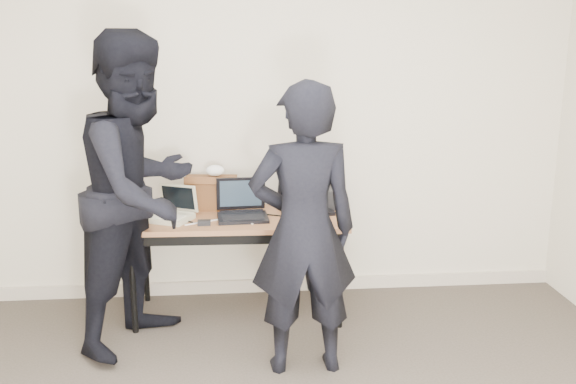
{
  "coord_description": "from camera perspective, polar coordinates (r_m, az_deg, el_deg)",
  "views": [
    {
      "loc": [
        -0.26,
        -2.43,
        1.95
      ],
      "look_at": [
        0.1,
        1.6,
        0.95
      ],
      "focal_mm": 40.0,
      "sensor_mm": 36.0,
      "label": 1
    }
  ],
  "objects": [
    {
      "name": "tissue",
      "position": [
        4.6,
        -6.51,
        1.92
      ],
      "size": [
        0.14,
        0.11,
        0.08
      ],
      "primitive_type": "ellipsoid",
      "rotation": [
        0.0,
        0.0,
        0.08
      ],
      "color": "white",
      "rests_on": "leather_satchel"
    },
    {
      "name": "laptop_center",
      "position": [
        4.43,
        -4.11,
        -1.49
      ],
      "size": [
        0.36,
        0.35,
        0.26
      ],
      "rotation": [
        0.0,
        0.0,
        0.05
      ],
      "color": "black",
      "rests_on": "desk"
    },
    {
      "name": "desk",
      "position": [
        4.46,
        -4.53,
        -2.98
      ],
      "size": [
        1.52,
        0.69,
        0.72
      ],
      "rotation": [
        0.0,
        0.0,
        -0.03
      ],
      "color": "#925C37",
      "rests_on": "ground"
    },
    {
      "name": "laptop_right",
      "position": [
        4.58,
        1.49,
        -0.96
      ],
      "size": [
        0.39,
        0.38,
        0.25
      ],
      "rotation": [
        0.0,
        0.0,
        0.16
      ],
      "color": "black",
      "rests_on": "desk"
    },
    {
      "name": "leather_satchel",
      "position": [
        4.63,
        -6.83,
        -0.0
      ],
      "size": [
        0.38,
        0.21,
        0.25
      ],
      "rotation": [
        0.0,
        0.0,
        -0.11
      ],
      "color": "brown",
      "rests_on": "desk"
    },
    {
      "name": "equipment_box",
      "position": [
        4.66,
        3.19,
        -0.55
      ],
      "size": [
        0.28,
        0.25,
        0.14
      ],
      "primitive_type": "cube",
      "rotation": [
        0.0,
        0.0,
        0.17
      ],
      "color": "black",
      "rests_on": "desk"
    },
    {
      "name": "baseboard",
      "position": [
        5.04,
        -1.78,
        -8.28
      ],
      "size": [
        4.5,
        0.03,
        0.1
      ],
      "primitive_type": "cube",
      "color": "#BDAF9C",
      "rests_on": "ground"
    },
    {
      "name": "laptop_beige",
      "position": [
        4.44,
        -10.3,
        -1.83
      ],
      "size": [
        0.37,
        0.37,
        0.23
      ],
      "rotation": [
        0.0,
        0.0,
        -0.45
      ],
      "color": "#BFB899",
      "rests_on": "desk"
    },
    {
      "name": "person_typist",
      "position": [
        3.67,
        1.38,
        -3.44
      ],
      "size": [
        0.64,
        0.44,
        1.72
      ],
      "primitive_type": "imported",
      "rotation": [
        0.0,
        0.0,
        3.19
      ],
      "color": "black",
      "rests_on": "ground"
    },
    {
      "name": "room",
      "position": [
        2.51,
        0.95,
        0.08
      ],
      "size": [
        4.6,
        4.6,
        2.8
      ],
      "color": "#423A32",
      "rests_on": "ground"
    },
    {
      "name": "person_observer",
      "position": [
        4.1,
        -12.98,
        -0.01
      ],
      "size": [
        1.14,
        1.21,
        1.98
      ],
      "primitive_type": "imported",
      "rotation": [
        0.0,
        0.0,
        1.02
      ],
      "color": "black",
      "rests_on": "ground"
    },
    {
      "name": "cables",
      "position": [
        4.41,
        -4.21,
        -2.32
      ],
      "size": [
        1.16,
        0.33,
        0.01
      ],
      "rotation": [
        0.0,
        0.0,
        0.02
      ],
      "color": "black",
      "rests_on": "desk"
    },
    {
      "name": "power_brick",
      "position": [
        4.28,
        -7.47,
        -2.72
      ],
      "size": [
        0.09,
        0.05,
        0.03
      ],
      "primitive_type": "cube",
      "rotation": [
        0.0,
        0.0,
        0.01
      ],
      "color": "black",
      "rests_on": "desk"
    }
  ]
}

